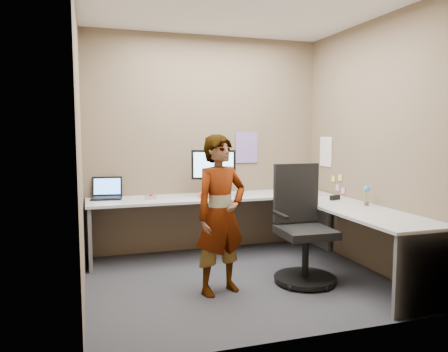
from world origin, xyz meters
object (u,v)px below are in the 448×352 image
object	(u,v)px
desk	(265,214)
monitor	(214,167)
office_chair	(303,235)
person	(221,215)

from	to	relation	value
desk	monitor	size ratio (longest dim) A/B	5.84
office_chair	monitor	bearing A→B (deg)	121.84
monitor	person	bearing A→B (deg)	-85.05
office_chair	person	bearing A→B (deg)	-174.74
desk	monitor	distance (m)	0.84
desk	person	distance (m)	0.96
desk	monitor	bearing A→B (deg)	131.94
office_chair	person	world-z (taller)	person
office_chair	person	distance (m)	0.92
desk	office_chair	xyz separation A→B (m)	(0.17, -0.57, -0.11)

